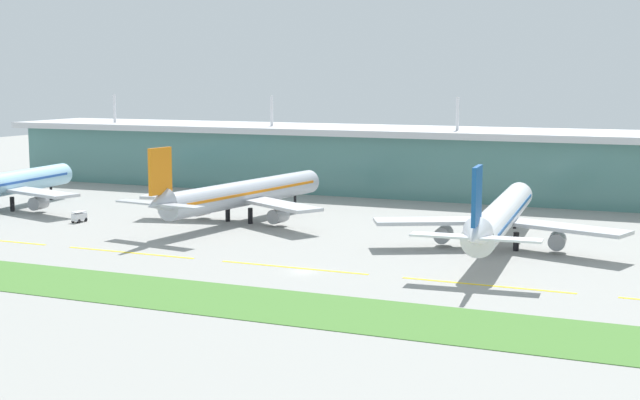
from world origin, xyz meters
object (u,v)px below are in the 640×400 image
(airliner_nearest, at_px, (4,184))
(baggage_cart, at_px, (79,217))
(airliner_near_middle, at_px, (243,194))
(airliner_far_middle, at_px, (501,215))

(airliner_nearest, xyz_separation_m, baggage_cart, (29.39, -8.33, -5.18))
(airliner_near_middle, height_order, baggage_cart, airliner_near_middle)
(airliner_near_middle, bearing_deg, airliner_far_middle, -8.43)
(airliner_nearest, relative_size, airliner_far_middle, 0.83)
(baggage_cart, bearing_deg, airliner_near_middle, 24.41)
(airliner_nearest, distance_m, airliner_far_middle, 124.72)
(airliner_near_middle, bearing_deg, airliner_nearest, -173.58)
(airliner_near_middle, xyz_separation_m, baggage_cart, (-34.09, -15.47, -5.19))
(airliner_nearest, distance_m, airliner_near_middle, 63.88)
(airliner_far_middle, bearing_deg, baggage_cart, -176.16)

